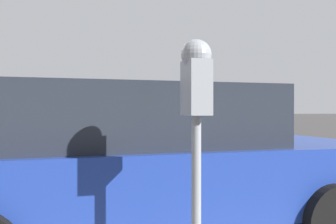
{
  "coord_description": "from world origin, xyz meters",
  "views": [
    {
      "loc": [
        -4.85,
        0.37,
        1.28
      ],
      "look_at": [
        -2.15,
        -0.46,
        1.27
      ],
      "focal_mm": 42.0,
      "sensor_mm": 36.0,
      "label": 1
    }
  ],
  "objects": [
    {
      "name": "ground_plane",
      "position": [
        0.0,
        0.0,
        0.0
      ],
      "size": [
        220.0,
        220.0,
        0.0
      ],
      "primitive_type": "plane",
      "color": "#3D3A3A"
    },
    {
      "name": "parking_meter",
      "position": [
        -2.59,
        -0.51,
        1.34
      ],
      "size": [
        0.21,
        0.19,
        1.59
      ],
      "color": "gray",
      "rests_on": "sidewalk"
    },
    {
      "name": "car_blue",
      "position": [
        -1.1,
        -0.52,
        0.79
      ],
      "size": [
        2.11,
        4.64,
        1.51
      ],
      "rotation": [
        0.0,
        0.0,
        3.16
      ],
      "color": "navy",
      "rests_on": "ground_plane"
    }
  ]
}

